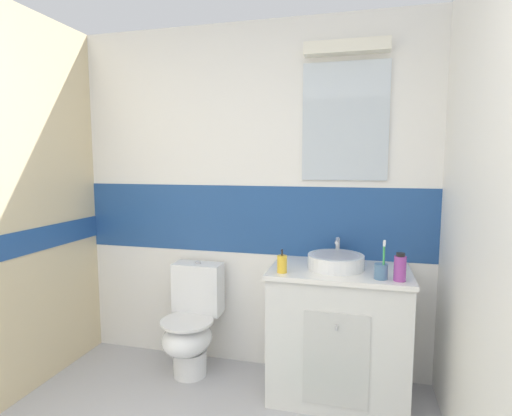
{
  "coord_description": "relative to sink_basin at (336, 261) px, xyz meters",
  "views": [
    {
      "loc": [
        0.77,
        -0.4,
        1.52
      ],
      "look_at": [
        0.16,
        1.98,
        1.24
      ],
      "focal_mm": 28.05,
      "sensor_mm": 36.0,
      "label": 1
    }
  ],
  "objects": [
    {
      "name": "mouthwash_bottle",
      "position": [
        0.37,
        -0.19,
        0.03
      ],
      "size": [
        0.07,
        0.07,
        0.16
      ],
      "color": "#993F99",
      "rests_on": "vanity_cabinet"
    },
    {
      "name": "vanity_cabinet",
      "position": [
        0.03,
        0.0,
        -0.47
      ],
      "size": [
        0.87,
        0.56,
        0.85
      ],
      "color": "silver",
      "rests_on": "ground_plane"
    },
    {
      "name": "sink_basin",
      "position": [
        0.0,
        0.0,
        0.0
      ],
      "size": [
        0.35,
        0.4,
        0.17
      ],
      "color": "white",
      "rests_on": "vanity_cabinet"
    },
    {
      "name": "wall_back_tiled",
      "position": [
        -0.63,
        0.32,
        0.36
      ],
      "size": [
        3.2,
        0.2,
        2.5
      ],
      "color": "white",
      "rests_on": "ground_plane"
    },
    {
      "name": "toothbrush_cup",
      "position": [
        0.27,
        -0.18,
        0.01
      ],
      "size": [
        0.08,
        0.08,
        0.23
      ],
      "color": "#4C7299",
      "rests_on": "vanity_cabinet"
    },
    {
      "name": "toilet",
      "position": [
        -1.01,
        0.03,
        -0.53
      ],
      "size": [
        0.37,
        0.5,
        0.79
      ],
      "color": "white",
      "rests_on": "ground_plane"
    },
    {
      "name": "soap_dispenser",
      "position": [
        -0.31,
        -0.18,
        0.01
      ],
      "size": [
        0.06,
        0.06,
        0.15
      ],
      "color": "yellow",
      "rests_on": "vanity_cabinet"
    }
  ]
}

